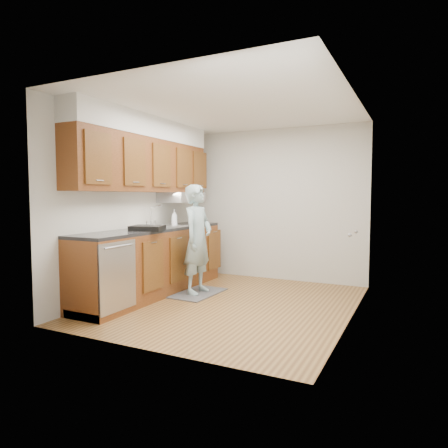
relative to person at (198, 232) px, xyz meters
name	(u,v)px	position (x,y,z in m)	size (l,w,h in m)	color
floor	(231,304)	(0.64, -0.27, -0.89)	(3.50, 3.50, 0.00)	olive
ceiling	(231,107)	(0.64, -0.27, 1.61)	(3.50, 3.50, 0.00)	white
wall_left	(136,206)	(-0.86, -0.27, 0.36)	(0.02, 3.50, 2.50)	beige
wall_right	(353,209)	(2.14, -0.27, 0.36)	(0.02, 3.50, 2.50)	beige
wall_back	(275,205)	(0.64, 1.48, 0.36)	(3.00, 0.02, 2.50)	beige
counter	(154,260)	(-0.56, -0.27, -0.40)	(0.64, 2.80, 1.30)	brown
upper_cabinets	(147,157)	(-0.69, -0.22, 1.06)	(0.47, 2.80, 1.21)	brown
closet_door	(355,227)	(2.13, 0.03, 0.14)	(0.02, 1.22, 2.05)	silver
floor_mat	(198,293)	(0.00, 0.00, -0.88)	(0.51, 0.87, 0.02)	#5C5C5F
person	(198,232)	(0.00, 0.00, 0.00)	(0.61, 0.41, 1.74)	#8FABAE
soap_bottle_a	(174,218)	(-0.58, 0.29, 0.18)	(0.09, 0.09, 0.24)	silver
soap_bottle_b	(192,219)	(-0.42, 0.55, 0.14)	(0.08, 0.08, 0.18)	silver
steel_can	(192,221)	(-0.37, 0.48, 0.12)	(0.07, 0.07, 0.13)	#A5A5AA
dish_rack	(147,228)	(-0.41, -0.62, 0.09)	(0.41, 0.35, 0.06)	black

